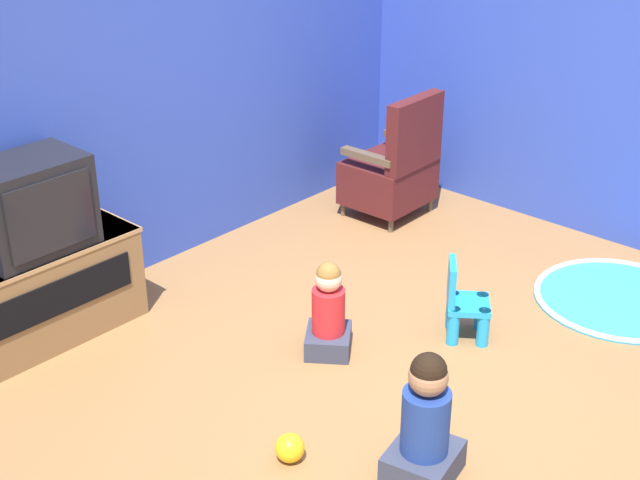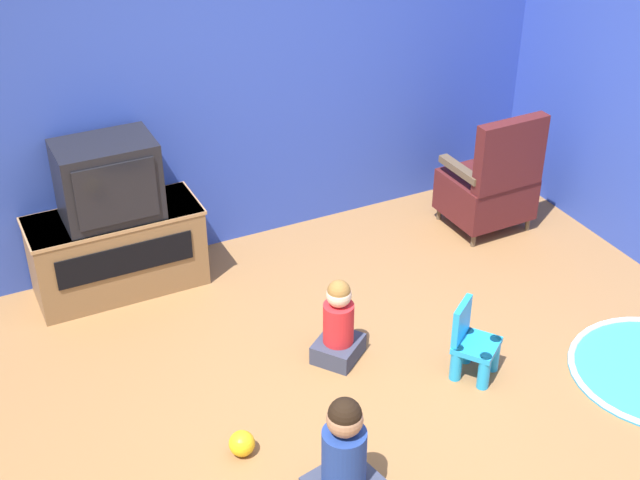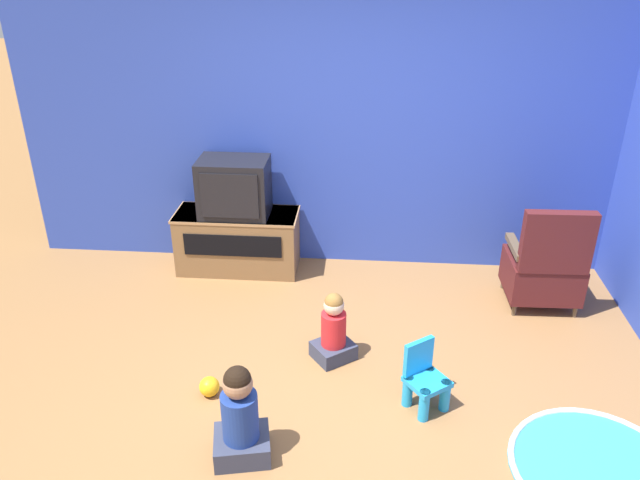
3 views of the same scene
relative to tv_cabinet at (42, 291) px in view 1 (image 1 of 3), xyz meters
name	(u,v)px [view 1 (image 1 of 3)]	position (x,y,z in m)	size (l,w,h in m)	color
ground_plane	(415,382)	(1.04, -1.83, -0.29)	(30.00, 30.00, 0.00)	olive
wall_back	(97,60)	(0.73, 0.31, 1.11)	(5.39, 0.12, 2.80)	#2D47B2
tv_cabinet	(42,291)	(0.00, 0.00, 0.00)	(1.11, 0.46, 0.56)	brown
television	(30,206)	(0.00, -0.01, 0.52)	(0.61, 0.42, 0.51)	black
black_armchair	(394,170)	(2.64, -0.43, 0.06)	(0.59, 0.54, 0.93)	brown
yellow_kid_chair	(464,307)	(1.58, -1.76, -0.10)	(0.34, 0.34, 0.47)	#1E99DB
play_mat	(620,298)	(2.57, -2.24, -0.28)	(1.03, 1.03, 0.04)	teal
child_watching_left	(425,425)	(0.47, -2.29, -0.01)	(0.38, 0.35, 0.65)	#33384C
child_watching_center	(328,313)	(0.96, -1.29, -0.06)	(0.37, 0.36, 0.55)	#33384C
toy_ball	(290,448)	(0.15, -1.77, -0.22)	(0.14, 0.14, 0.14)	yellow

